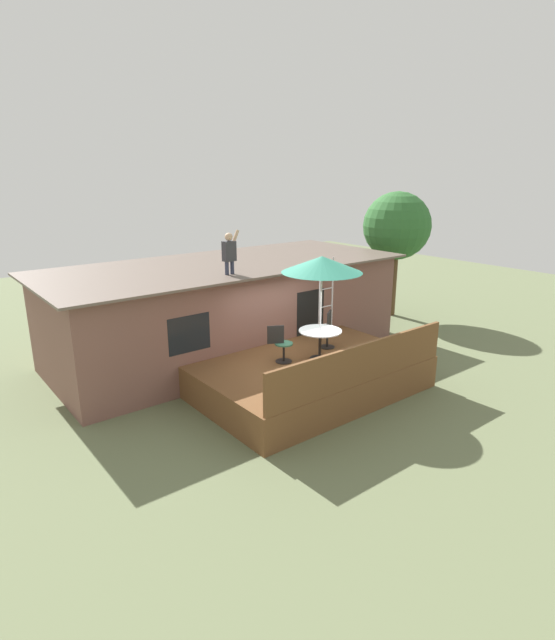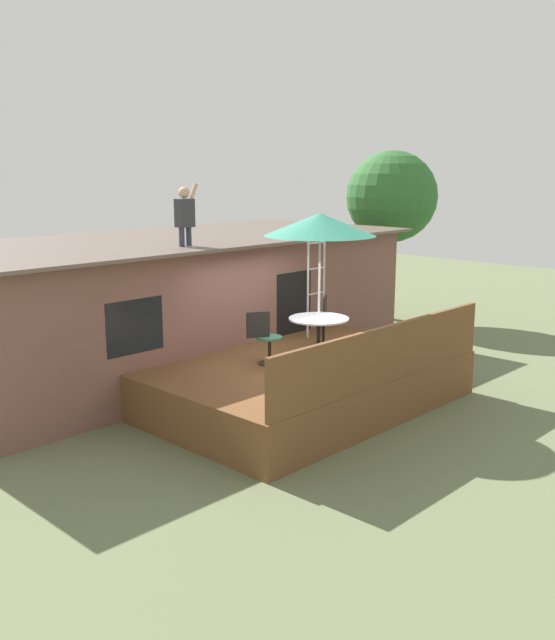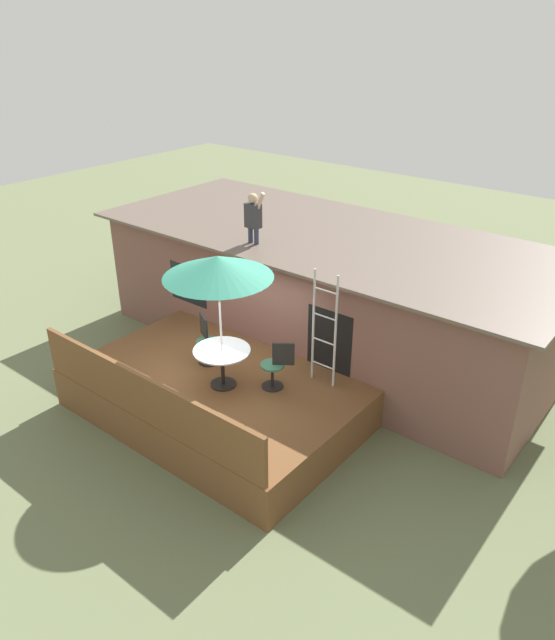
% 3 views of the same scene
% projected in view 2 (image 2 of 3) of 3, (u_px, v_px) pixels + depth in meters
% --- Properties ---
extents(ground_plane, '(40.00, 40.00, 0.00)m').
position_uv_depth(ground_plane, '(304.00, 405.00, 12.33)').
color(ground_plane, '#66704C').
extents(house, '(10.50, 4.50, 2.71)m').
position_uv_depth(house, '(175.00, 303.00, 14.49)').
color(house, brown).
rests_on(house, ground).
extents(deck, '(5.40, 3.52, 0.80)m').
position_uv_depth(deck, '(305.00, 383.00, 12.25)').
color(deck, brown).
rests_on(deck, ground).
extents(deck_railing, '(5.30, 0.08, 0.90)m').
position_uv_depth(deck_railing, '(387.00, 354.00, 10.91)').
color(deck_railing, brown).
rests_on(deck_railing, deck).
extents(patio_table, '(1.04, 1.04, 0.74)m').
position_uv_depth(patio_table, '(319.00, 327.00, 12.17)').
color(patio_table, black).
rests_on(patio_table, deck).
extents(patio_umbrella, '(1.90, 1.90, 2.54)m').
position_uv_depth(patio_umbrella, '(320.00, 225.00, 11.80)').
color(patio_umbrella, silver).
rests_on(patio_umbrella, deck).
extents(step_ladder, '(0.52, 0.04, 2.20)m').
position_uv_depth(step_ladder, '(316.00, 281.00, 13.86)').
color(step_ladder, silver).
rests_on(step_ladder, deck).
extents(person_figure, '(0.47, 0.20, 1.11)m').
position_uv_depth(person_figure, '(185.00, 212.00, 12.48)').
color(person_figure, '#33384C').
rests_on(person_figure, house).
extents(patio_chair_left, '(0.58, 0.44, 0.92)m').
position_uv_depth(patio_chair_left, '(265.00, 338.00, 11.90)').
color(patio_chair_left, black).
rests_on(patio_chair_left, deck).
extents(patio_chair_right, '(0.56, 0.47, 0.92)m').
position_uv_depth(patio_chair_right, '(324.00, 322.00, 13.14)').
color(patio_chair_right, black).
rests_on(patio_chair_right, deck).
extents(backyard_tree, '(2.43, 2.43, 4.56)m').
position_uv_depth(backyard_tree, '(392.00, 197.00, 18.77)').
color(backyard_tree, brown).
rests_on(backyard_tree, ground).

